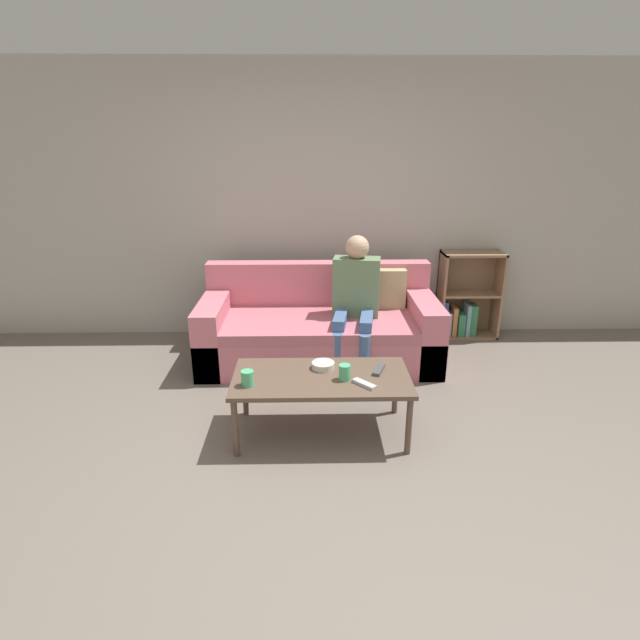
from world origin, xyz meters
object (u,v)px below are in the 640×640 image
(person_adult, at_px, (356,292))
(tv_remote_0, at_px, (364,384))
(tv_remote_1, at_px, (379,370))
(coffee_table, at_px, (321,381))
(snack_bowl, at_px, (323,365))
(cup_far, at_px, (345,372))
(couch, at_px, (320,330))
(bookshelf, at_px, (465,302))
(cup_near, at_px, (247,378))

(person_adult, relative_size, tv_remote_0, 7.21)
(person_adult, xyz_separation_m, tv_remote_1, (0.06, -1.10, -0.21))
(coffee_table, bearing_deg, snack_bowl, 82.64)
(cup_far, bearing_deg, coffee_table, 159.45)
(coffee_table, height_order, snack_bowl, snack_bowl)
(person_adult, xyz_separation_m, cup_far, (-0.17, -1.22, -0.17))
(couch, xyz_separation_m, tv_remote_0, (0.25, -1.39, 0.16))
(person_adult, xyz_separation_m, snack_bowl, (-0.31, -1.05, -0.20))
(couch, distance_m, bookshelf, 1.58)
(bookshelf, bearing_deg, snack_bowl, -131.20)
(couch, distance_m, tv_remote_1, 1.25)
(coffee_table, relative_size, person_adult, 1.03)
(bookshelf, bearing_deg, tv_remote_1, -122.42)
(bookshelf, relative_size, snack_bowl, 5.60)
(cup_far, bearing_deg, cup_near, -173.70)
(cup_far, distance_m, tv_remote_1, 0.27)
(cup_near, distance_m, tv_remote_1, 0.88)
(bookshelf, distance_m, tv_remote_1, 2.07)
(bookshelf, relative_size, cup_far, 8.31)
(tv_remote_0, bearing_deg, cup_near, 135.87)
(bookshelf, xyz_separation_m, coffee_table, (-1.49, -1.81, 0.04))
(snack_bowl, bearing_deg, couch, 90.00)
(couch, bearing_deg, snack_bowl, -90.00)
(couch, distance_m, coffee_table, 1.25)
(couch, relative_size, coffee_table, 1.78)
(coffee_table, height_order, tv_remote_0, tv_remote_0)
(couch, bearing_deg, coffee_table, -90.69)
(couch, xyz_separation_m, tv_remote_1, (0.37, -1.18, 0.16))
(cup_near, bearing_deg, cup_far, 6.30)
(tv_remote_0, distance_m, snack_bowl, 0.36)
(cup_far, distance_m, snack_bowl, 0.22)
(person_adult, distance_m, tv_remote_0, 1.32)
(person_adult, distance_m, cup_far, 1.24)
(cup_near, bearing_deg, couch, 70.51)
(cup_near, distance_m, tv_remote_0, 0.74)
(person_adult, distance_m, snack_bowl, 1.11)
(bookshelf, relative_size, coffee_table, 0.74)
(snack_bowl, bearing_deg, cup_far, -52.13)
(coffee_table, xyz_separation_m, tv_remote_1, (0.39, 0.06, 0.05))
(cup_near, bearing_deg, snack_bowl, 26.38)
(person_adult, relative_size, cup_near, 11.23)
(tv_remote_0, xyz_separation_m, tv_remote_1, (0.12, 0.20, 0.00))
(tv_remote_0, bearing_deg, tv_remote_1, 17.04)
(cup_near, bearing_deg, coffee_table, 14.80)
(tv_remote_0, bearing_deg, person_adult, 44.81)
(cup_near, relative_size, snack_bowl, 0.65)
(couch, bearing_deg, cup_near, -109.49)
(couch, xyz_separation_m, cup_far, (0.13, -1.30, 0.21))
(snack_bowl, bearing_deg, tv_remote_1, -8.12)
(couch, distance_m, snack_bowl, 1.14)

